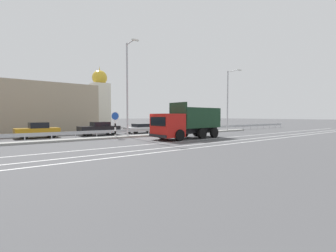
# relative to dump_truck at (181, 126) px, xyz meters

# --- Properties ---
(ground_plane) EXTENTS (320.00, 320.00, 0.00)m
(ground_plane) POSITION_rel_dump_truck_xyz_m (-2.17, 1.85, -1.29)
(ground_plane) COLOR #4C4C4F
(lane_strip_0) EXTENTS (66.51, 0.16, 0.01)m
(lane_strip_0) POSITION_rel_dump_truck_xyz_m (1.01, -1.74, -1.28)
(lane_strip_0) COLOR silver
(lane_strip_0) RESTS_ON ground_plane
(lane_strip_1) EXTENTS (66.51, 0.16, 0.01)m
(lane_strip_1) POSITION_rel_dump_truck_xyz_m (1.01, -4.08, -1.28)
(lane_strip_1) COLOR silver
(lane_strip_1) RESTS_ON ground_plane
(lane_strip_2) EXTENTS (66.51, 0.16, 0.01)m
(lane_strip_2) POSITION_rel_dump_truck_xyz_m (1.01, -5.40, -1.28)
(lane_strip_2) COLOR silver
(lane_strip_2) RESTS_ON ground_plane
(median_island) EXTENTS (36.58, 1.10, 0.18)m
(median_island) POSITION_rel_dump_truck_xyz_m (-2.17, 4.47, -1.20)
(median_island) COLOR gray
(median_island) RESTS_ON ground_plane
(median_guardrail) EXTENTS (66.51, 0.09, 0.78)m
(median_guardrail) POSITION_rel_dump_truck_xyz_m (-2.17, 5.73, -0.72)
(median_guardrail) COLOR #9EA0A5
(median_guardrail) RESTS_ON ground_plane
(dump_truck) EXTENTS (7.79, 3.15, 3.55)m
(dump_truck) POSITION_rel_dump_truck_xyz_m (0.00, 0.00, 0.00)
(dump_truck) COLOR red
(dump_truck) RESTS_ON ground_plane
(median_road_sign) EXTENTS (0.81, 0.16, 2.65)m
(median_road_sign) POSITION_rel_dump_truck_xyz_m (-4.83, 4.47, 0.14)
(median_road_sign) COLOR white
(median_road_sign) RESTS_ON ground_plane
(street_lamp_1) EXTENTS (0.71, 2.22, 9.76)m
(street_lamp_1) POSITION_rel_dump_truck_xyz_m (-3.42, 4.44, 4.09)
(street_lamp_1) COLOR #ADADB2
(street_lamp_1) RESTS_ON ground_plane
(street_lamp_2) EXTENTS (0.71, 2.28, 8.83)m
(street_lamp_2) POSITION_rel_dump_truck_xyz_m (12.71, 4.31, 3.62)
(street_lamp_2) COLOR #ADADB2
(street_lamp_2) RESTS_ON ground_plane
(parked_car_3) EXTENTS (4.09, 2.04, 1.60)m
(parked_car_3) POSITION_rel_dump_truck_xyz_m (-11.08, 9.46, -0.50)
(parked_car_3) COLOR #B27A14
(parked_car_3) RESTS_ON ground_plane
(parked_car_4) EXTENTS (4.58, 2.09, 1.56)m
(parked_car_4) POSITION_rel_dump_truck_xyz_m (-4.84, 9.07, -0.50)
(parked_car_4) COLOR black
(parked_car_4) RESTS_ON ground_plane
(parked_car_5) EXTENTS (4.79, 2.08, 1.23)m
(parked_car_5) POSITION_rel_dump_truck_xyz_m (0.92, 9.14, -0.64)
(parked_car_5) COLOR silver
(parked_car_5) RESTS_ON ground_plane
(parked_car_6) EXTENTS (4.38, 2.01, 1.40)m
(parked_car_6) POSITION_rel_dump_truck_xyz_m (7.04, 8.86, -0.57)
(parked_car_6) COLOR #B27A14
(parked_car_6) RESTS_ON ground_plane
(background_building_0) EXTENTS (22.85, 13.11, 6.67)m
(background_building_0) POSITION_rel_dump_truck_xyz_m (-14.02, 22.03, 2.05)
(background_building_0) COLOR tan
(background_building_0) RESTS_ON ground_plane
(church_tower) EXTENTS (3.60, 3.60, 13.13)m
(church_tower) POSITION_rel_dump_truck_xyz_m (3.52, 31.91, 4.70)
(church_tower) COLOR silver
(church_tower) RESTS_ON ground_plane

